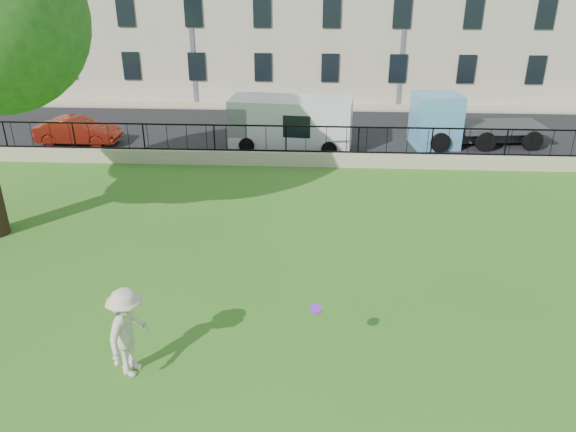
# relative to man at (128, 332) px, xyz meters

# --- Properties ---
(ground) EXTENTS (120.00, 120.00, 0.00)m
(ground) POSITION_rel_man_xyz_m (2.50, 1.16, -1.01)
(ground) COLOR #2D701A
(ground) RESTS_ON ground
(retaining_wall) EXTENTS (50.00, 0.40, 0.60)m
(retaining_wall) POSITION_rel_man_xyz_m (2.50, 13.16, -0.71)
(retaining_wall) COLOR gray
(retaining_wall) RESTS_ON ground
(iron_railing) EXTENTS (50.00, 0.05, 1.13)m
(iron_railing) POSITION_rel_man_xyz_m (2.50, 13.16, 0.14)
(iron_railing) COLOR black
(iron_railing) RESTS_ON retaining_wall
(street) EXTENTS (60.00, 9.00, 0.01)m
(street) POSITION_rel_man_xyz_m (2.50, 17.86, -1.01)
(street) COLOR black
(street) RESTS_ON ground
(sidewalk) EXTENTS (60.00, 1.40, 0.12)m
(sidewalk) POSITION_rel_man_xyz_m (2.50, 23.06, -0.95)
(sidewalk) COLOR gray
(sidewalk) RESTS_ON ground
(man) EXTENTS (0.99, 1.43, 2.03)m
(man) POSITION_rel_man_xyz_m (0.00, 0.00, 0.00)
(man) COLOR beige
(man) RESTS_ON ground
(frisbee) EXTENTS (0.34, 0.34, 0.12)m
(frisbee) POSITION_rel_man_xyz_m (3.85, 0.43, 0.43)
(frisbee) COLOR purple
(red_sedan) EXTENTS (3.84, 1.40, 1.26)m
(red_sedan) POSITION_rel_man_xyz_m (-7.39, 15.56, -0.38)
(red_sedan) COLOR maroon
(red_sedan) RESTS_ON street
(white_van) EXTENTS (5.62, 2.65, 2.28)m
(white_van) POSITION_rel_man_xyz_m (2.59, 15.56, 0.13)
(white_van) COLOR silver
(white_van) RESTS_ON street
(blue_truck) EXTENTS (5.94, 2.67, 2.41)m
(blue_truck) POSITION_rel_man_xyz_m (11.07, 16.47, 0.19)
(blue_truck) COLOR #5BA5D7
(blue_truck) RESTS_ON street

